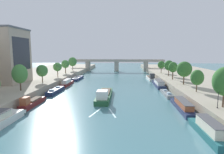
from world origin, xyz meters
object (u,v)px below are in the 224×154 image
(tree_left_end_of_row, at_px, (20,74))
(tree_right_far, at_px, (161,65))
(moored_boat_left_near, at_px, (56,91))
(moored_boat_left_upstream, at_px, (32,102))
(tree_left_second, at_px, (42,71))
(moored_boat_right_gap_after, at_px, (159,84))
(moored_boat_right_upstream, at_px, (182,106))
(tree_right_midway, at_px, (169,65))
(tree_left_nearest, at_px, (73,62))
(lamppost_right_bank, at_px, (218,96))
(tree_right_by_lamp, at_px, (197,78))
(bridge_far, at_px, (117,64))
(moored_boat_right_midway, at_px, (209,130))
(tree_left_third, at_px, (65,64))
(tree_right_second, at_px, (184,69))
(barge_midriver, at_px, (104,95))
(moored_boat_right_second, at_px, (167,94))
(moored_boat_right_lone, at_px, (151,78))
(tree_left_far, at_px, (57,67))
(moored_boat_left_midway, at_px, (78,78))
(tree_right_distant, at_px, (173,67))
(moored_boat_left_far, at_px, (67,83))

(tree_left_end_of_row, relative_size, tree_right_far, 1.19)
(moored_boat_left_near, bearing_deg, moored_boat_left_upstream, -91.87)
(tree_left_end_of_row, xyz_separation_m, tree_left_second, (-0.00, 13.61, -0.52))
(moored_boat_right_gap_after, bearing_deg, moored_boat_right_upstream, -90.53)
(moored_boat_right_gap_after, relative_size, tree_right_midway, 2.35)
(tree_left_nearest, height_order, lamppost_right_bank, tree_left_nearest)
(moored_boat_right_upstream, height_order, tree_right_by_lamp, tree_right_by_lamp)
(moored_boat_left_near, distance_m, bridge_far, 69.71)
(moored_boat_right_midway, xyz_separation_m, tree_left_end_of_row, (-40.01, 19.89, 5.85))
(moored_boat_left_near, relative_size, tree_left_third, 1.80)
(moored_boat_right_upstream, distance_m, tree_right_far, 51.63)
(tree_right_by_lamp, height_order, tree_right_second, tree_right_second)
(bridge_far, bearing_deg, barge_midriver, -90.83)
(moored_boat_right_gap_after, relative_size, tree_right_far, 2.68)
(moored_boat_right_midway, relative_size, moored_boat_right_upstream, 0.78)
(moored_boat_right_second, xyz_separation_m, moored_boat_right_lone, (0.03, 31.55, 0.43))
(moored_boat_right_midway, distance_m, moored_boat_right_gap_after, 41.97)
(tree_left_second, distance_m, tree_right_far, 55.39)
(barge_midriver, distance_m, moored_boat_right_midway, 28.67)
(moored_boat_right_midway, xyz_separation_m, moored_boat_right_upstream, (0.36, 13.27, -0.19))
(tree_right_by_lamp, height_order, tree_right_midway, tree_right_midway)
(barge_midriver, bearing_deg, tree_right_second, 21.75)
(barge_midriver, distance_m, tree_left_far, 33.85)
(moored_boat_left_midway, bearing_deg, tree_left_far, -121.84)
(tree_right_distant, bearing_deg, moored_boat_right_lone, 109.90)
(moored_boat_left_far, distance_m, lamppost_right_bank, 52.55)
(moored_boat_right_midway, relative_size, moored_boat_right_gap_after, 0.69)
(tree_left_third, distance_m, tree_right_midway, 48.08)
(tree_left_third, height_order, lamppost_right_bank, tree_left_third)
(tree_right_far, bearing_deg, tree_left_far, -160.02)
(moored_boat_right_midway, relative_size, tree_right_midway, 1.63)
(moored_boat_right_gap_after, xyz_separation_m, tree_left_nearest, (-40.99, 31.47, 6.45))
(tree_left_nearest, bearing_deg, moored_boat_right_lone, -19.88)
(barge_midriver, bearing_deg, tree_left_far, 130.87)
(moored_boat_right_second, bearing_deg, lamppost_right_bank, -78.13)
(moored_boat_right_second, bearing_deg, tree_right_far, 80.99)
(barge_midriver, distance_m, moored_boat_left_midway, 38.36)
(tree_right_by_lamp, bearing_deg, tree_left_third, 139.44)
(moored_boat_left_near, bearing_deg, tree_right_by_lamp, -10.92)
(tree_right_distant, distance_m, tree_right_far, 21.35)
(tree_left_end_of_row, bearing_deg, moored_boat_right_gap_after, 28.51)
(moored_boat_right_lone, bearing_deg, tree_left_nearest, 160.12)
(moored_boat_left_near, height_order, moored_boat_right_gap_after, moored_boat_right_gap_after)
(moored_boat_left_midway, bearing_deg, bridge_far, 66.46)
(moored_boat_left_far, relative_size, tree_right_distant, 1.88)
(moored_boat_right_midway, height_order, tree_left_second, tree_left_second)
(moored_boat_left_upstream, relative_size, moored_boat_right_second, 0.98)
(moored_boat_left_upstream, xyz_separation_m, tree_left_third, (-6.25, 46.54, 6.06))
(moored_boat_right_upstream, bearing_deg, moored_boat_right_gap_after, 89.47)
(barge_midriver, height_order, tree_left_far, tree_left_far)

